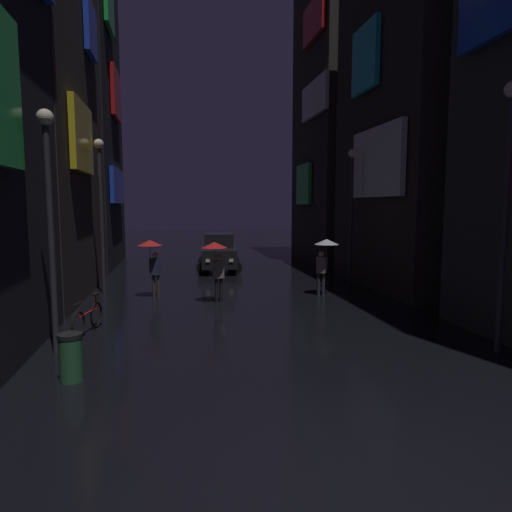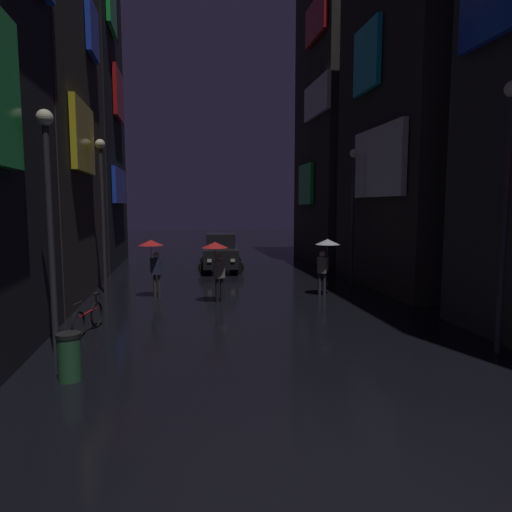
{
  "view_description": "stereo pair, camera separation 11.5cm",
  "coord_description": "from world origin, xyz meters",
  "px_view_note": "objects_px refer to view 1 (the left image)",
  "views": [
    {
      "loc": [
        -2.28,
        -4.8,
        3.37
      ],
      "look_at": [
        0.0,
        8.01,
        1.92
      ],
      "focal_mm": 32.0,
      "sensor_mm": 36.0,
      "label": 1
    },
    {
      "loc": [
        -2.17,
        -4.82,
        3.37
      ],
      "look_at": [
        0.0,
        8.01,
        1.92
      ],
      "focal_mm": 32.0,
      "sensor_mm": 36.0,
      "label": 2
    }
  ],
  "objects_px": {
    "pedestrian_near_crossing_red": "(152,252)",
    "bicycle_parked_at_storefront": "(88,318)",
    "car_distant": "(219,253)",
    "streetlamp_left_far": "(101,199)",
    "pedestrian_midstreet_centre_red": "(216,255)",
    "streetlamp_right_near": "(507,189)",
    "streetlamp_right_far": "(351,201)",
    "trash_bin": "(71,357)",
    "pedestrian_foreground_left_clear": "(325,251)",
    "streetlamp_left_near": "(49,203)"
  },
  "relations": [
    {
      "from": "car_distant",
      "to": "streetlamp_right_near",
      "type": "height_order",
      "value": "streetlamp_right_near"
    },
    {
      "from": "car_distant",
      "to": "streetlamp_right_near",
      "type": "xyz_separation_m",
      "value": [
        5.06,
        -14.3,
        2.81
      ]
    },
    {
      "from": "streetlamp_right_far",
      "to": "streetlamp_left_near",
      "type": "height_order",
      "value": "streetlamp_right_far"
    },
    {
      "from": "streetlamp_left_far",
      "to": "streetlamp_right_far",
      "type": "bearing_deg",
      "value": 0.98
    },
    {
      "from": "streetlamp_right_near",
      "to": "streetlamp_right_far",
      "type": "distance_m",
      "value": 9.06
    },
    {
      "from": "streetlamp_right_near",
      "to": "pedestrian_midstreet_centre_red",
      "type": "bearing_deg",
      "value": 132.36
    },
    {
      "from": "pedestrian_near_crossing_red",
      "to": "pedestrian_foreground_left_clear",
      "type": "height_order",
      "value": "same"
    },
    {
      "from": "bicycle_parked_at_storefront",
      "to": "pedestrian_foreground_left_clear",
      "type": "bearing_deg",
      "value": 25.69
    },
    {
      "from": "bicycle_parked_at_storefront",
      "to": "car_distant",
      "type": "xyz_separation_m",
      "value": [
        4.54,
        10.98,
        0.54
      ]
    },
    {
      "from": "pedestrian_near_crossing_red",
      "to": "streetlamp_left_near",
      "type": "height_order",
      "value": "streetlamp_left_near"
    },
    {
      "from": "pedestrian_foreground_left_clear",
      "to": "streetlamp_right_far",
      "type": "xyz_separation_m",
      "value": [
        1.8,
        1.99,
        1.87
      ]
    },
    {
      "from": "bicycle_parked_at_storefront",
      "to": "trash_bin",
      "type": "bearing_deg",
      "value": -85.08
    },
    {
      "from": "pedestrian_foreground_left_clear",
      "to": "car_distant",
      "type": "height_order",
      "value": "pedestrian_foreground_left_clear"
    },
    {
      "from": "streetlamp_left_near",
      "to": "trash_bin",
      "type": "distance_m",
      "value": 3.51
    },
    {
      "from": "pedestrian_midstreet_centre_red",
      "to": "streetlamp_right_near",
      "type": "distance_m",
      "value": 9.02
    },
    {
      "from": "trash_bin",
      "to": "streetlamp_left_far",
      "type": "bearing_deg",
      "value": 94.44
    },
    {
      "from": "pedestrian_near_crossing_red",
      "to": "pedestrian_midstreet_centre_red",
      "type": "relative_size",
      "value": 1.0
    },
    {
      "from": "car_distant",
      "to": "streetlamp_right_far",
      "type": "bearing_deg",
      "value": -45.99
    },
    {
      "from": "streetlamp_left_far",
      "to": "pedestrian_midstreet_centre_red",
      "type": "bearing_deg",
      "value": -30.45
    },
    {
      "from": "pedestrian_foreground_left_clear",
      "to": "bicycle_parked_at_storefront",
      "type": "xyz_separation_m",
      "value": [
        -7.8,
        -3.75,
        -1.28
      ]
    },
    {
      "from": "streetlamp_right_near",
      "to": "trash_bin",
      "type": "bearing_deg",
      "value": -179.27
    },
    {
      "from": "car_distant",
      "to": "trash_bin",
      "type": "xyz_separation_m",
      "value": [
        -4.24,
        -14.42,
        -0.46
      ]
    },
    {
      "from": "streetlamp_left_far",
      "to": "trash_bin",
      "type": "distance_m",
      "value": 9.57
    },
    {
      "from": "bicycle_parked_at_storefront",
      "to": "streetlamp_right_far",
      "type": "height_order",
      "value": "streetlamp_right_far"
    },
    {
      "from": "pedestrian_foreground_left_clear",
      "to": "streetlamp_left_near",
      "type": "xyz_separation_m",
      "value": [
        -8.2,
        -5.4,
        1.74
      ]
    },
    {
      "from": "pedestrian_foreground_left_clear",
      "to": "car_distant",
      "type": "bearing_deg",
      "value": 114.29
    },
    {
      "from": "pedestrian_foreground_left_clear",
      "to": "bicycle_parked_at_storefront",
      "type": "bearing_deg",
      "value": -154.31
    },
    {
      "from": "streetlamp_right_far",
      "to": "trash_bin",
      "type": "bearing_deg",
      "value": -135.37
    },
    {
      "from": "car_distant",
      "to": "streetlamp_left_far",
      "type": "height_order",
      "value": "streetlamp_left_far"
    },
    {
      "from": "bicycle_parked_at_storefront",
      "to": "streetlamp_left_near",
      "type": "relative_size",
      "value": 0.33
    },
    {
      "from": "pedestrian_midstreet_centre_red",
      "to": "bicycle_parked_at_storefront",
      "type": "xyz_separation_m",
      "value": [
        -3.68,
        -3.17,
        -1.28
      ]
    },
    {
      "from": "car_distant",
      "to": "streetlamp_left_near",
      "type": "height_order",
      "value": "streetlamp_left_near"
    },
    {
      "from": "car_distant",
      "to": "streetlamp_right_near",
      "type": "relative_size",
      "value": 0.7
    },
    {
      "from": "streetlamp_left_far",
      "to": "streetlamp_left_near",
      "type": "xyz_separation_m",
      "value": [
        0.0,
        -7.22,
        -0.2
      ]
    },
    {
      "from": "pedestrian_midstreet_centre_red",
      "to": "trash_bin",
      "type": "relative_size",
      "value": 2.28
    },
    {
      "from": "pedestrian_near_crossing_red",
      "to": "pedestrian_midstreet_centre_red",
      "type": "distance_m",
      "value": 2.55
    },
    {
      "from": "car_distant",
      "to": "streetlamp_left_near",
      "type": "bearing_deg",
      "value": -111.36
    },
    {
      "from": "pedestrian_midstreet_centre_red",
      "to": "bicycle_parked_at_storefront",
      "type": "height_order",
      "value": "pedestrian_midstreet_centre_red"
    },
    {
      "from": "streetlamp_left_far",
      "to": "streetlamp_left_near",
      "type": "bearing_deg",
      "value": -90.0
    },
    {
      "from": "pedestrian_foreground_left_clear",
      "to": "streetlamp_right_near",
      "type": "distance_m",
      "value": 7.59
    },
    {
      "from": "pedestrian_foreground_left_clear",
      "to": "streetlamp_left_far",
      "type": "distance_m",
      "value": 8.62
    },
    {
      "from": "pedestrian_foreground_left_clear",
      "to": "bicycle_parked_at_storefront",
      "type": "distance_m",
      "value": 8.75
    },
    {
      "from": "pedestrian_near_crossing_red",
      "to": "bicycle_parked_at_storefront",
      "type": "xyz_separation_m",
      "value": [
        -1.47,
        -4.43,
        -1.28
      ]
    },
    {
      "from": "car_distant",
      "to": "streetlamp_left_far",
      "type": "bearing_deg",
      "value": -132.39
    },
    {
      "from": "bicycle_parked_at_storefront",
      "to": "trash_bin",
      "type": "relative_size",
      "value": 1.91
    },
    {
      "from": "pedestrian_midstreet_centre_red",
      "to": "streetlamp_left_near",
      "type": "height_order",
      "value": "streetlamp_left_near"
    },
    {
      "from": "bicycle_parked_at_storefront",
      "to": "streetlamp_right_far",
      "type": "relative_size",
      "value": 0.31
    },
    {
      "from": "streetlamp_left_far",
      "to": "trash_bin",
      "type": "bearing_deg",
      "value": -85.56
    },
    {
      "from": "streetlamp_right_far",
      "to": "streetlamp_left_near",
      "type": "bearing_deg",
      "value": -143.53
    },
    {
      "from": "bicycle_parked_at_storefront",
      "to": "streetlamp_left_near",
      "type": "distance_m",
      "value": 3.47
    }
  ]
}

